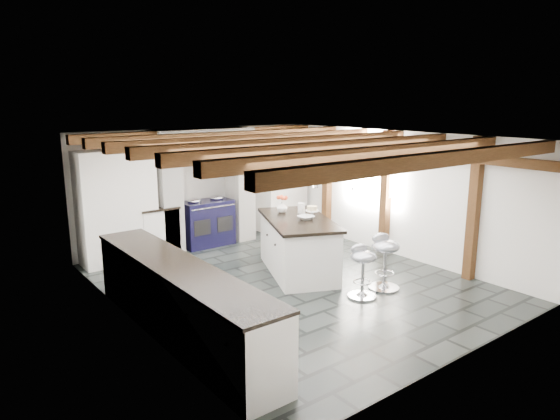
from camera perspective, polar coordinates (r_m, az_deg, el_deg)
ground at (r=7.99m, az=1.19°, el=-8.32°), size 6.00×6.00×0.00m
room_shell at (r=8.49m, az=-7.99°, el=0.33°), size 6.00×6.03×6.00m
range_cooker at (r=9.99m, az=-8.43°, el=-1.37°), size 1.00×0.63×0.99m
kitchen_island at (r=8.31m, az=2.07°, el=-4.01°), size 1.66×2.12×1.24m
bar_stool_near at (r=7.75m, az=11.89°, el=-5.06°), size 0.53×0.53×0.87m
bar_stool_far at (r=7.39m, az=9.43°, el=-6.21°), size 0.48×0.48×0.79m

